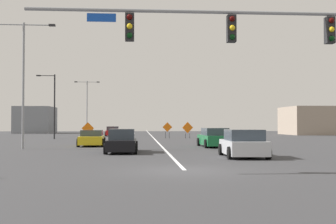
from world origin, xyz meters
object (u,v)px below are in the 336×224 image
(construction_sign_median_near, at_px, (88,130))
(car_black_approaching, at_px, (122,142))
(street_lamp_mid_right, at_px, (87,103))
(street_lamp_far_right, at_px, (53,103))
(car_yellow_distant, at_px, (92,138))
(construction_sign_right_shoulder, at_px, (188,128))
(traffic_signal_assembly, at_px, (281,39))
(car_red_passing, at_px, (113,132))
(car_silver_mid, at_px, (243,144))
(street_lamp_near_right, at_px, (23,74))
(construction_sign_left_shoulder, at_px, (167,128))
(car_green_near, at_px, (214,138))

(construction_sign_median_near, xyz_separation_m, car_black_approaching, (3.52, -11.79, -0.56))
(street_lamp_mid_right, bearing_deg, construction_sign_median_near, -82.78)
(street_lamp_far_right, distance_m, car_yellow_distant, 16.63)
(construction_sign_right_shoulder, distance_m, construction_sign_median_near, 16.10)
(traffic_signal_assembly, xyz_separation_m, construction_sign_right_shoulder, (0.25, 34.28, -3.89))
(car_red_passing, distance_m, car_silver_mid, 38.87)
(traffic_signal_assembly, distance_m, construction_sign_median_near, 24.53)
(street_lamp_mid_right, distance_m, construction_sign_median_near, 28.04)
(traffic_signal_assembly, distance_m, car_yellow_distant, 20.53)
(traffic_signal_assembly, xyz_separation_m, car_black_approaching, (-6.62, 10.20, -4.44))
(construction_sign_median_near, xyz_separation_m, car_red_passing, (0.83, 21.78, -0.58))
(street_lamp_near_right, height_order, car_silver_mid, street_lamp_near_right)
(car_yellow_distant, bearing_deg, car_silver_mid, -51.61)
(car_black_approaching, distance_m, car_yellow_distant, 8.00)
(street_lamp_mid_right, bearing_deg, street_lamp_near_right, -90.08)
(construction_sign_left_shoulder, relative_size, car_yellow_distant, 0.45)
(street_lamp_mid_right, relative_size, construction_sign_median_near, 4.40)
(street_lamp_far_right, distance_m, street_lamp_near_right, 18.86)
(street_lamp_far_right, xyz_separation_m, construction_sign_left_shoulder, (13.23, 1.47, -2.92))
(car_silver_mid, bearing_deg, car_yellow_distant, 128.39)
(construction_sign_left_shoulder, xyz_separation_m, construction_sign_median_near, (-7.95, -12.28, -0.01))
(construction_sign_left_shoulder, relative_size, car_silver_mid, 0.46)
(construction_sign_left_shoulder, relative_size, construction_sign_median_near, 1.01)
(traffic_signal_assembly, bearing_deg, car_black_approaching, 122.99)
(construction_sign_right_shoulder, xyz_separation_m, car_red_passing, (-9.56, 9.49, -0.58))
(car_green_near, bearing_deg, car_red_passing, 108.64)
(construction_sign_median_near, distance_m, car_red_passing, 21.80)
(street_lamp_near_right, relative_size, car_black_approaching, 1.96)
(car_red_passing, bearing_deg, car_green_near, -71.36)
(car_red_passing, xyz_separation_m, car_yellow_distant, (0.01, -26.03, -0.02))
(street_lamp_far_right, relative_size, street_lamp_mid_right, 0.89)
(car_green_near, bearing_deg, traffic_signal_assembly, -90.56)
(car_black_approaching, bearing_deg, street_lamp_mid_right, 100.11)
(street_lamp_near_right, relative_size, car_green_near, 1.93)
(construction_sign_right_shoulder, height_order, car_red_passing, construction_sign_right_shoulder)
(construction_sign_median_near, relative_size, car_silver_mid, 0.46)
(car_yellow_distant, bearing_deg, street_lamp_far_right, 112.08)
(traffic_signal_assembly, distance_m, construction_sign_left_shoulder, 34.56)
(construction_sign_right_shoulder, xyz_separation_m, car_green_near, (-0.10, -18.57, -0.52))
(street_lamp_far_right, distance_m, construction_sign_right_shoulder, 16.01)
(construction_sign_median_near, distance_m, car_black_approaching, 12.32)
(street_lamp_far_right, relative_size, construction_sign_median_near, 3.90)
(car_red_passing, bearing_deg, construction_sign_median_near, -92.18)
(traffic_signal_assembly, relative_size, car_red_passing, 3.39)
(construction_sign_median_near, bearing_deg, car_yellow_distant, -78.88)
(car_yellow_distant, bearing_deg, construction_sign_median_near, 101.12)
(car_yellow_distant, relative_size, car_silver_mid, 1.03)
(car_red_passing, relative_size, car_silver_mid, 1.13)
(street_lamp_far_right, bearing_deg, car_green_near, -47.65)
(street_lamp_far_right, relative_size, street_lamp_near_right, 0.83)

